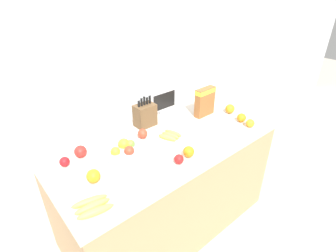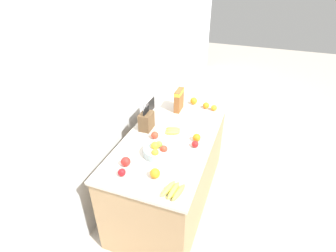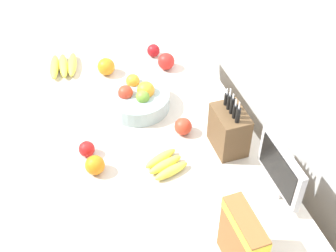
{
  "view_description": "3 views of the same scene",
  "coord_description": "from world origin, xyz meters",
  "px_view_note": "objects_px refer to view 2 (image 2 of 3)",
  "views": [
    {
      "loc": [
        -1.07,
        -1.28,
        1.95
      ],
      "look_at": [
        -0.01,
        -0.04,
        1.03
      ],
      "focal_mm": 28.0,
      "sensor_mm": 36.0,
      "label": 1
    },
    {
      "loc": [
        -2.07,
        -0.72,
        2.37
      ],
      "look_at": [
        -0.02,
        0.03,
        0.99
      ],
      "focal_mm": 28.0,
      "sensor_mm": 36.0,
      "label": 2
    },
    {
      "loc": [
        1.21,
        -0.38,
        2.27
      ],
      "look_at": [
        -0.07,
        0.05,
        1.0
      ],
      "focal_mm": 50.0,
      "sensor_mm": 36.0,
      "label": 3
    }
  ],
  "objects_px": {
    "cereal_box": "(179,99)",
    "apple_rightmost": "(126,162)",
    "banana_bunch_right": "(173,131)",
    "orange_front_right": "(214,108)",
    "apple_middle": "(195,144)",
    "apple_near_bananas": "(122,172)",
    "orange_by_cereal": "(155,173)",
    "orange_near_bowl": "(194,101)",
    "orange_back_center": "(197,138)",
    "fruit_bowl": "(159,150)",
    "banana_bunch_left": "(174,190)",
    "orange_front_left": "(206,105)",
    "small_monitor": "(149,107)",
    "knife_block": "(146,121)",
    "apple_front": "(155,135)"
  },
  "relations": [
    {
      "from": "orange_back_center",
      "to": "orange_near_bowl",
      "type": "bearing_deg",
      "value": 17.43
    },
    {
      "from": "orange_back_center",
      "to": "knife_block",
      "type": "bearing_deg",
      "value": 86.47
    },
    {
      "from": "small_monitor",
      "to": "fruit_bowl",
      "type": "height_order",
      "value": "small_monitor"
    },
    {
      "from": "banana_bunch_right",
      "to": "apple_near_bananas",
      "type": "height_order",
      "value": "apple_near_bananas"
    },
    {
      "from": "orange_front_right",
      "to": "small_monitor",
      "type": "bearing_deg",
      "value": 119.26
    },
    {
      "from": "small_monitor",
      "to": "apple_front",
      "type": "relative_size",
      "value": 3.75
    },
    {
      "from": "fruit_bowl",
      "to": "banana_bunch_right",
      "type": "relative_size",
      "value": 1.6
    },
    {
      "from": "small_monitor",
      "to": "apple_rightmost",
      "type": "distance_m",
      "value": 0.87
    },
    {
      "from": "banana_bunch_right",
      "to": "apple_near_bananas",
      "type": "xyz_separation_m",
      "value": [
        -0.75,
        0.18,
        0.01
      ]
    },
    {
      "from": "apple_middle",
      "to": "banana_bunch_left",
      "type": "bearing_deg",
      "value": 179.75
    },
    {
      "from": "cereal_box",
      "to": "orange_front_right",
      "type": "bearing_deg",
      "value": -73.65
    },
    {
      "from": "banana_bunch_right",
      "to": "apple_middle",
      "type": "relative_size",
      "value": 2.67
    },
    {
      "from": "apple_near_bananas",
      "to": "orange_back_center",
      "type": "bearing_deg",
      "value": -33.18
    },
    {
      "from": "banana_bunch_right",
      "to": "apple_front",
      "type": "distance_m",
      "value": 0.21
    },
    {
      "from": "small_monitor",
      "to": "apple_middle",
      "type": "height_order",
      "value": "small_monitor"
    },
    {
      "from": "banana_bunch_right",
      "to": "orange_by_cereal",
      "type": "relative_size",
      "value": 2.06
    },
    {
      "from": "apple_near_bananas",
      "to": "orange_back_center",
      "type": "relative_size",
      "value": 0.84
    },
    {
      "from": "banana_bunch_left",
      "to": "apple_front",
      "type": "bearing_deg",
      "value": 33.57
    },
    {
      "from": "knife_block",
      "to": "cereal_box",
      "type": "relative_size",
      "value": 1.13
    },
    {
      "from": "knife_block",
      "to": "apple_rightmost",
      "type": "bearing_deg",
      "value": -173.24
    },
    {
      "from": "cereal_box",
      "to": "orange_by_cereal",
      "type": "height_order",
      "value": "cereal_box"
    },
    {
      "from": "apple_rightmost",
      "to": "orange_back_center",
      "type": "height_order",
      "value": "apple_rightmost"
    },
    {
      "from": "cereal_box",
      "to": "apple_rightmost",
      "type": "relative_size",
      "value": 3.0
    },
    {
      "from": "apple_rightmost",
      "to": "orange_front_left",
      "type": "height_order",
      "value": "apple_rightmost"
    },
    {
      "from": "apple_front",
      "to": "orange_front_left",
      "type": "distance_m",
      "value": 0.85
    },
    {
      "from": "small_monitor",
      "to": "orange_front_left",
      "type": "height_order",
      "value": "small_monitor"
    },
    {
      "from": "small_monitor",
      "to": "orange_near_bowl",
      "type": "xyz_separation_m",
      "value": [
        0.45,
        -0.39,
        -0.07
      ]
    },
    {
      "from": "apple_rightmost",
      "to": "knife_block",
      "type": "bearing_deg",
      "value": 6.76
    },
    {
      "from": "cereal_box",
      "to": "orange_front_right",
      "type": "distance_m",
      "value": 0.42
    },
    {
      "from": "banana_bunch_left",
      "to": "orange_front_left",
      "type": "xyz_separation_m",
      "value": [
        1.4,
        0.08,
        0.02
      ]
    },
    {
      "from": "small_monitor",
      "to": "orange_near_bowl",
      "type": "height_order",
      "value": "small_monitor"
    },
    {
      "from": "apple_middle",
      "to": "apple_near_bananas",
      "type": "bearing_deg",
      "value": 141.67
    },
    {
      "from": "orange_by_cereal",
      "to": "orange_front_left",
      "type": "distance_m",
      "value": 1.3
    },
    {
      "from": "banana_bunch_right",
      "to": "apple_rightmost",
      "type": "bearing_deg",
      "value": 161.7
    },
    {
      "from": "apple_rightmost",
      "to": "apple_near_bananas",
      "type": "distance_m",
      "value": 0.13
    },
    {
      "from": "apple_middle",
      "to": "banana_bunch_right",
      "type": "bearing_deg",
      "value": 58.96
    },
    {
      "from": "knife_block",
      "to": "banana_bunch_left",
      "type": "xyz_separation_m",
      "value": [
        -0.75,
        -0.55,
        -0.08
      ]
    },
    {
      "from": "banana_bunch_right",
      "to": "orange_front_right",
      "type": "relative_size",
      "value": 2.52
    },
    {
      "from": "fruit_bowl",
      "to": "orange_back_center",
      "type": "relative_size",
      "value": 3.6
    },
    {
      "from": "orange_back_center",
      "to": "orange_front_right",
      "type": "xyz_separation_m",
      "value": [
        0.67,
        -0.03,
        -0.0
      ]
    },
    {
      "from": "orange_by_cereal",
      "to": "orange_back_center",
      "type": "distance_m",
      "value": 0.64
    },
    {
      "from": "banana_bunch_left",
      "to": "orange_front_right",
      "type": "distance_m",
      "value": 1.38
    },
    {
      "from": "cereal_box",
      "to": "orange_by_cereal",
      "type": "bearing_deg",
      "value": -172.71
    },
    {
      "from": "fruit_bowl",
      "to": "orange_by_cereal",
      "type": "xyz_separation_m",
      "value": [
        -0.28,
        -0.08,
        -0.0
      ]
    },
    {
      "from": "apple_middle",
      "to": "orange_front_right",
      "type": "distance_m",
      "value": 0.77
    },
    {
      "from": "orange_by_cereal",
      "to": "orange_front_left",
      "type": "xyz_separation_m",
      "value": [
        1.29,
        -0.12,
        -0.0
      ]
    },
    {
      "from": "apple_rightmost",
      "to": "orange_front_right",
      "type": "xyz_separation_m",
      "value": [
        1.22,
        -0.51,
        -0.01
      ]
    },
    {
      "from": "cereal_box",
      "to": "orange_near_bowl",
      "type": "bearing_deg",
      "value": -32.87
    },
    {
      "from": "cereal_box",
      "to": "apple_middle",
      "type": "relative_size",
      "value": 3.86
    },
    {
      "from": "small_monitor",
      "to": "orange_near_bowl",
      "type": "bearing_deg",
      "value": -41.18
    }
  ]
}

